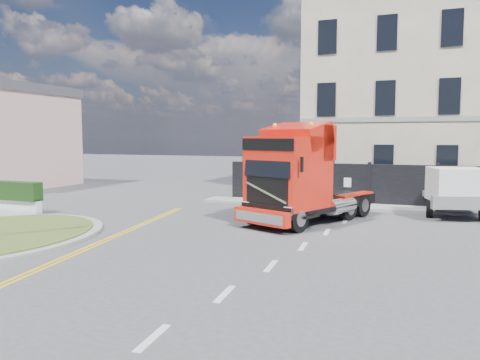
% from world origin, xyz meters
% --- Properties ---
extents(ground, '(120.00, 120.00, 0.00)m').
position_xyz_m(ground, '(0.00, 0.00, 0.00)').
color(ground, '#424244').
rests_on(ground, ground).
extents(hoarding_fence, '(18.80, 0.25, 2.00)m').
position_xyz_m(hoarding_fence, '(6.55, 9.00, 1.00)').
color(hoarding_fence, black).
rests_on(hoarding_fence, ground).
extents(georgian_building, '(12.30, 10.30, 12.80)m').
position_xyz_m(georgian_building, '(6.00, 16.50, 5.77)').
color(georgian_building, beige).
rests_on(georgian_building, ground).
extents(pavement_far, '(20.00, 1.60, 0.12)m').
position_xyz_m(pavement_far, '(6.00, 8.10, 0.06)').
color(pavement_far, gray).
rests_on(pavement_far, ground).
extents(truck, '(4.55, 6.63, 3.73)m').
position_xyz_m(truck, '(1.89, 3.23, 1.67)').
color(truck, black).
rests_on(truck, ground).
extents(flatbed_pickup, '(3.14, 5.33, 2.06)m').
position_xyz_m(flatbed_pickup, '(7.63, 7.05, 1.11)').
color(flatbed_pickup, slate).
rests_on(flatbed_pickup, ground).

